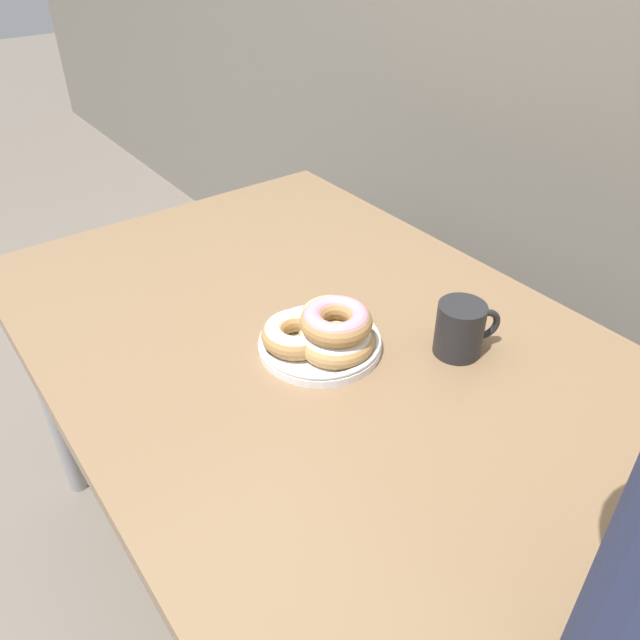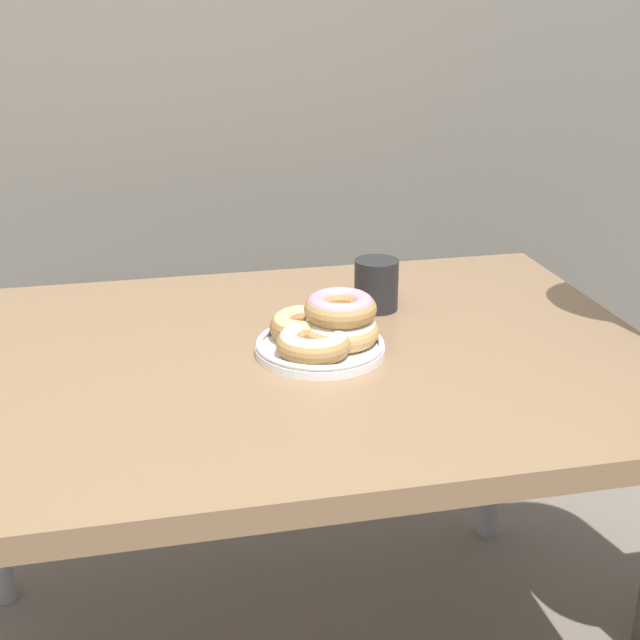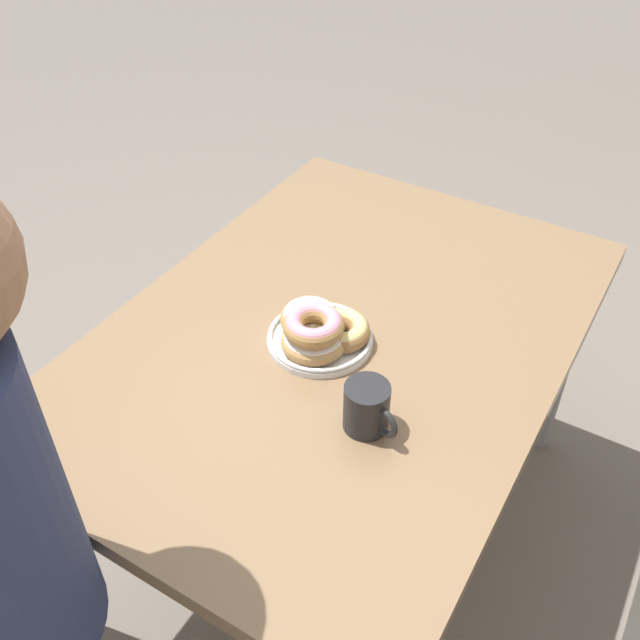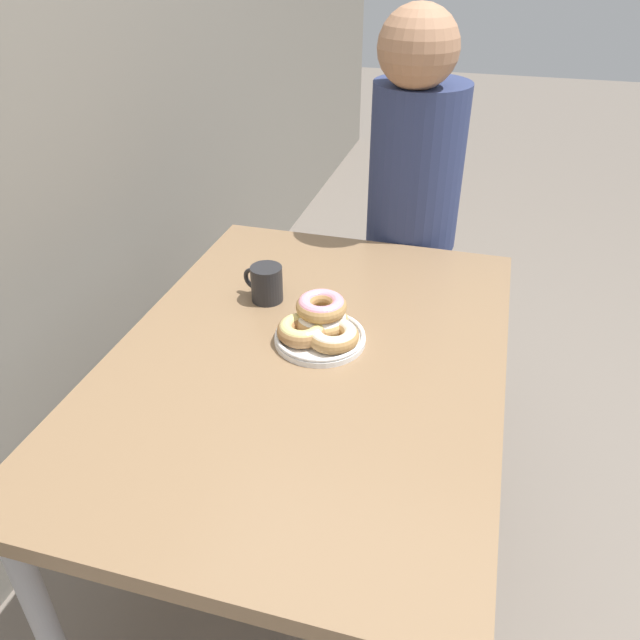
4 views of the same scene
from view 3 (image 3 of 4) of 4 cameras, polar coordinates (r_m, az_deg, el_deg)
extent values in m
plane|color=#70665B|center=(2.14, -7.19, -11.80)|extent=(14.00, 14.00, 0.00)
cube|color=#846647|center=(1.50, 1.58, -1.34)|extent=(1.26, 0.89, 0.04)
cylinder|color=#99999E|center=(2.26, 0.14, 3.55)|extent=(0.05, 0.05, 0.66)
cylinder|color=#99999E|center=(1.69, -21.11, -16.91)|extent=(0.05, 0.05, 0.66)
cylinder|color=#99999E|center=(2.06, 18.81, -3.21)|extent=(0.05, 0.05, 0.66)
cylinder|color=white|center=(1.45, 0.00, -1.60)|extent=(0.22, 0.22, 0.01)
torus|color=white|center=(1.44, 0.00, -1.24)|extent=(0.21, 0.21, 0.01)
torus|color=tan|center=(1.41, -0.51, -1.70)|extent=(0.16, 0.16, 0.04)
torus|color=white|center=(1.40, -0.51, -1.49)|extent=(0.15, 0.15, 0.03)
torus|color=#9E7042|center=(1.43, 1.70, -0.86)|extent=(0.17, 0.17, 0.04)
torus|color=#E0D17F|center=(1.43, 1.70, -0.64)|extent=(0.15, 0.15, 0.03)
torus|color=#B2844C|center=(1.46, -0.84, 0.12)|extent=(0.17, 0.17, 0.04)
torus|color=silver|center=(1.46, -0.84, 0.33)|extent=(0.15, 0.15, 0.03)
torus|color=#B2844C|center=(1.38, -0.52, -0.46)|extent=(0.17, 0.17, 0.04)
torus|color=pink|center=(1.38, -0.52, -0.23)|extent=(0.16, 0.16, 0.03)
cylinder|color=#232326|center=(1.27, 3.73, -6.94)|extent=(0.08, 0.08, 0.10)
cylinder|color=#382114|center=(1.24, 3.82, -5.62)|extent=(0.07, 0.07, 0.00)
torus|color=#232326|center=(1.24, 5.21, -8.16)|extent=(0.03, 0.06, 0.06)
camera|label=1|loc=(1.14, -46.12, 12.81)|focal=35.00mm
camera|label=2|loc=(2.28, -28.87, 26.31)|focal=50.00mm
camera|label=4|loc=(2.28, 10.10, 36.35)|focal=35.00mm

